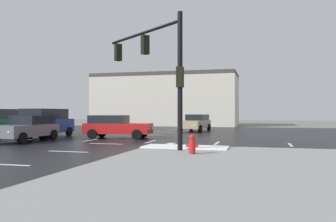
% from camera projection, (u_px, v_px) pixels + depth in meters
% --- Properties ---
extents(ground_plane, '(120.00, 120.00, 0.00)m').
position_uv_depth(ground_plane, '(120.00, 141.00, 21.34)').
color(ground_plane, slate).
extents(road_asphalt, '(44.00, 44.00, 0.02)m').
position_uv_depth(road_asphalt, '(120.00, 141.00, 21.34)').
color(road_asphalt, black).
rests_on(road_asphalt, ground_plane).
extents(snow_strip_curbside, '(4.00, 1.60, 0.06)m').
position_uv_depth(snow_strip_curbside, '(185.00, 147.00, 16.19)').
color(snow_strip_curbside, white).
rests_on(snow_strip_curbside, sidewalk_corner).
extents(lane_markings, '(36.15, 36.15, 0.01)m').
position_uv_depth(lane_markings, '(130.00, 143.00, 19.70)').
color(lane_markings, silver).
rests_on(lane_markings, road_asphalt).
extents(traffic_signal_mast, '(5.04, 4.01, 6.07)m').
position_uv_depth(traffic_signal_mast, '(157.00, 61.00, 16.43)').
color(traffic_signal_mast, black).
rests_on(traffic_signal_mast, sidewalk_corner).
extents(fire_hydrant, '(0.48, 0.26, 0.79)m').
position_uv_depth(fire_hydrant, '(192.00, 144.00, 13.68)').
color(fire_hydrant, red).
rests_on(fire_hydrant, sidewalk_corner).
extents(strip_building_background, '(19.20, 8.00, 7.00)m').
position_uv_depth(strip_building_background, '(166.00, 100.00, 47.32)').
color(strip_building_background, beige).
rests_on(strip_building_background, ground_plane).
extents(suv_green, '(2.48, 4.96, 2.03)m').
position_uv_depth(suv_green, '(0.00, 121.00, 26.63)').
color(suv_green, '#195933').
rests_on(suv_green, road_asphalt).
extents(sedan_tan, '(2.42, 4.68, 1.58)m').
position_uv_depth(sedan_tan, '(196.00, 122.00, 32.31)').
color(sedan_tan, tan).
rests_on(sedan_tan, road_asphalt).
extents(suv_blue, '(2.18, 4.84, 2.03)m').
position_uv_depth(suv_blue, '(45.00, 122.00, 24.53)').
color(suv_blue, navy).
rests_on(suv_blue, road_asphalt).
extents(sedan_red, '(4.66, 2.37, 1.58)m').
position_uv_depth(sedan_red, '(116.00, 126.00, 23.58)').
color(sedan_red, '#B21919').
rests_on(sedan_red, road_asphalt).
extents(sedan_grey, '(2.09, 4.57, 1.58)m').
position_uv_depth(sedan_grey, '(28.00, 128.00, 21.06)').
color(sedan_grey, slate).
rests_on(sedan_grey, road_asphalt).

